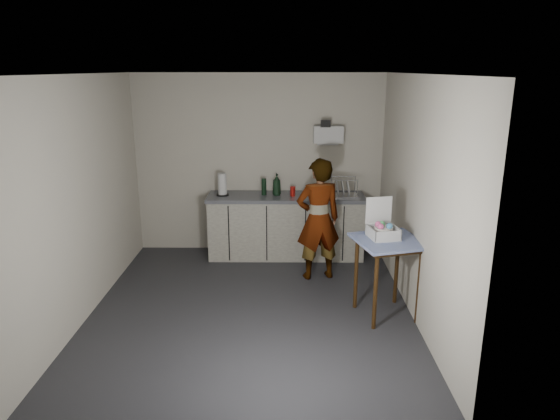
{
  "coord_description": "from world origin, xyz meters",
  "views": [
    {
      "loc": [
        0.37,
        -5.19,
        2.66
      ],
      "look_at": [
        0.32,
        0.45,
        1.05
      ],
      "focal_mm": 32.0,
      "sensor_mm": 36.0,
      "label": 1
    }
  ],
  "objects_px": {
    "kitchen_counter": "(286,228)",
    "side_table": "(388,250)",
    "dark_bottle": "(264,187)",
    "paper_towel": "(222,185)",
    "standing_man": "(318,219)",
    "bakery_box": "(383,229)",
    "soda_can": "(293,191)",
    "soap_bottle": "(277,185)",
    "dish_rack": "(343,192)"
  },
  "relations": [
    {
      "from": "paper_towel",
      "to": "bakery_box",
      "type": "height_order",
      "value": "bakery_box"
    },
    {
      "from": "soap_bottle",
      "to": "soda_can",
      "type": "bearing_deg",
      "value": -10.98
    },
    {
      "from": "bakery_box",
      "to": "soap_bottle",
      "type": "bearing_deg",
      "value": 111.53
    },
    {
      "from": "paper_towel",
      "to": "standing_man",
      "type": "bearing_deg",
      "value": -31.06
    },
    {
      "from": "kitchen_counter",
      "to": "side_table",
      "type": "distance_m",
      "value": 2.17
    },
    {
      "from": "standing_man",
      "to": "kitchen_counter",
      "type": "bearing_deg",
      "value": -76.69
    },
    {
      "from": "kitchen_counter",
      "to": "standing_man",
      "type": "xyz_separation_m",
      "value": [
        0.41,
        -0.79,
        0.37
      ]
    },
    {
      "from": "standing_man",
      "to": "bakery_box",
      "type": "xyz_separation_m",
      "value": [
        0.63,
        -0.96,
        0.19
      ]
    },
    {
      "from": "side_table",
      "to": "soap_bottle",
      "type": "height_order",
      "value": "soap_bottle"
    },
    {
      "from": "kitchen_counter",
      "to": "dish_rack",
      "type": "relative_size",
      "value": 5.93
    },
    {
      "from": "soda_can",
      "to": "dish_rack",
      "type": "xyz_separation_m",
      "value": [
        0.72,
        0.01,
        -0.01
      ]
    },
    {
      "from": "standing_man",
      "to": "bakery_box",
      "type": "distance_m",
      "value": 1.16
    },
    {
      "from": "dark_bottle",
      "to": "dish_rack",
      "type": "relative_size",
      "value": 0.64
    },
    {
      "from": "soda_can",
      "to": "paper_towel",
      "type": "xyz_separation_m",
      "value": [
        -1.0,
        0.04,
        0.08
      ]
    },
    {
      "from": "bakery_box",
      "to": "paper_towel",
      "type": "bearing_deg",
      "value": 125.83
    },
    {
      "from": "standing_man",
      "to": "dark_bottle",
      "type": "relative_size",
      "value": 6.61
    },
    {
      "from": "soap_bottle",
      "to": "paper_towel",
      "type": "xyz_separation_m",
      "value": [
        -0.77,
        -0.01,
        -0.01
      ]
    },
    {
      "from": "dish_rack",
      "to": "bakery_box",
      "type": "bearing_deg",
      "value": -82.45
    },
    {
      "from": "soap_bottle",
      "to": "standing_man",
      "type": "bearing_deg",
      "value": -55.79
    },
    {
      "from": "dish_rack",
      "to": "standing_man",
      "type": "bearing_deg",
      "value": -117.81
    },
    {
      "from": "soda_can",
      "to": "dish_rack",
      "type": "distance_m",
      "value": 0.72
    },
    {
      "from": "soap_bottle",
      "to": "dark_bottle",
      "type": "distance_m",
      "value": 0.19
    },
    {
      "from": "kitchen_counter",
      "to": "soda_can",
      "type": "height_order",
      "value": "soda_can"
    },
    {
      "from": "standing_man",
      "to": "paper_towel",
      "type": "height_order",
      "value": "standing_man"
    },
    {
      "from": "bakery_box",
      "to": "dark_bottle",
      "type": "bearing_deg",
      "value": 115.19
    },
    {
      "from": "kitchen_counter",
      "to": "paper_towel",
      "type": "xyz_separation_m",
      "value": [
        -0.91,
        -0.0,
        0.63
      ]
    },
    {
      "from": "dish_rack",
      "to": "paper_towel",
      "type": "bearing_deg",
      "value": 178.96
    },
    {
      "from": "dish_rack",
      "to": "bakery_box",
      "type": "height_order",
      "value": "bakery_box"
    },
    {
      "from": "dark_bottle",
      "to": "dish_rack",
      "type": "distance_m",
      "value": 1.13
    },
    {
      "from": "paper_towel",
      "to": "bakery_box",
      "type": "xyz_separation_m",
      "value": [
        1.95,
        -1.75,
        -0.08
      ]
    },
    {
      "from": "dark_bottle",
      "to": "paper_towel",
      "type": "xyz_separation_m",
      "value": [
        -0.59,
        -0.02,
        0.03
      ]
    },
    {
      "from": "standing_man",
      "to": "soap_bottle",
      "type": "height_order",
      "value": "standing_man"
    },
    {
      "from": "soap_bottle",
      "to": "soda_can",
      "type": "xyz_separation_m",
      "value": [
        0.23,
        -0.04,
        -0.09
      ]
    },
    {
      "from": "kitchen_counter",
      "to": "paper_towel",
      "type": "bearing_deg",
      "value": -179.88
    },
    {
      "from": "side_table",
      "to": "soap_bottle",
      "type": "bearing_deg",
      "value": 108.53
    },
    {
      "from": "kitchen_counter",
      "to": "soda_can",
      "type": "relative_size",
      "value": 16.28
    },
    {
      "from": "soap_bottle",
      "to": "side_table",
      "type": "bearing_deg",
      "value": -56.17
    },
    {
      "from": "standing_man",
      "to": "soap_bottle",
      "type": "distance_m",
      "value": 1.0
    },
    {
      "from": "standing_man",
      "to": "soda_can",
      "type": "xyz_separation_m",
      "value": [
        -0.32,
        0.75,
        0.19
      ]
    },
    {
      "from": "side_table",
      "to": "standing_man",
      "type": "xyz_separation_m",
      "value": [
        -0.69,
        1.04,
        0.02
      ]
    },
    {
      "from": "soda_can",
      "to": "paper_towel",
      "type": "height_order",
      "value": "paper_towel"
    },
    {
      "from": "soda_can",
      "to": "dish_rack",
      "type": "relative_size",
      "value": 0.36
    },
    {
      "from": "dish_rack",
      "to": "bakery_box",
      "type": "distance_m",
      "value": 1.74
    },
    {
      "from": "kitchen_counter",
      "to": "paper_towel",
      "type": "distance_m",
      "value": 1.11
    },
    {
      "from": "soda_can",
      "to": "bakery_box",
      "type": "xyz_separation_m",
      "value": [
        0.95,
        -1.72,
        0.0
      ]
    },
    {
      "from": "soda_can",
      "to": "dark_bottle",
      "type": "height_order",
      "value": "dark_bottle"
    },
    {
      "from": "kitchen_counter",
      "to": "side_table",
      "type": "xyz_separation_m",
      "value": [
        1.1,
        -1.84,
        0.35
      ]
    },
    {
      "from": "kitchen_counter",
      "to": "soap_bottle",
      "type": "relative_size",
      "value": 7.16
    },
    {
      "from": "soap_bottle",
      "to": "bakery_box",
      "type": "distance_m",
      "value": 2.12
    },
    {
      "from": "paper_towel",
      "to": "bakery_box",
      "type": "bearing_deg",
      "value": -42.01
    }
  ]
}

